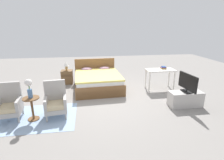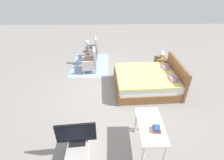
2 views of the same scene
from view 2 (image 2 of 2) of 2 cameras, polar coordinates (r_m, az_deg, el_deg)
The scene contains 13 objects.
ground_plane at distance 5.73m, azimuth 1.30°, elevation -4.12°, with size 16.00×16.00×0.00m, color gray.
floor_rug at distance 7.43m, azimuth -7.00°, elevation 5.09°, with size 2.10×1.50×0.01m.
bed at distance 5.86m, azimuth 11.55°, elevation -0.38°, with size 1.75×2.09×0.96m.
armchair_by_window_left at distance 7.77m, azimuth -6.41°, elevation 9.54°, with size 0.60×0.60×0.92m.
armchair_by_window_right at distance 6.76m, azimuth -7.09°, elevation 5.71°, with size 0.60×0.60×0.92m.
side_table at distance 7.27m, azimuth -7.78°, elevation 7.64°, with size 0.40×0.40×0.60m.
flower_vase at distance 7.07m, azimuth -8.09°, elevation 11.41°, with size 0.17×0.17×0.48m.
nightstand at distance 7.05m, azimuth 15.41°, elevation 4.93°, with size 0.44×0.41×0.55m.
table_lamp at distance 6.84m, azimuth 16.02°, elevation 8.53°, with size 0.22×0.22×0.33m.
tv_stand at distance 4.03m, azimuth -10.80°, elevation -21.42°, with size 0.96×0.40×0.44m.
tv_flatscreen at distance 3.64m, azimuth -11.64°, elevation -16.85°, with size 0.23×0.79×0.54m.
vanity_desk at distance 3.86m, azimuth 12.38°, elevation -15.24°, with size 1.04×0.52×0.74m.
book_stack at distance 3.67m, azimuth 14.41°, elevation -15.21°, with size 0.20×0.16×0.10m.
Camera 2 is at (4.55, -0.23, 3.47)m, focal length 28.00 mm.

